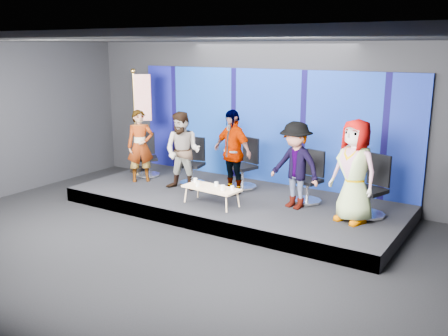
{
  "coord_description": "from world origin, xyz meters",
  "views": [
    {
      "loc": [
        5.26,
        -6.18,
        3.4
      ],
      "look_at": [
        -0.2,
        2.4,
        0.91
      ],
      "focal_mm": 40.0,
      "sensor_mm": 36.0,
      "label": 1
    }
  ],
  "objects": [
    {
      "name": "chair_a",
      "position": [
        -2.69,
        2.82,
        0.64
      ],
      "size": [
        0.83,
        0.83,
        1.04
      ],
      "rotation": [
        0.0,
        0.0,
        0.81
      ],
      "color": "silver",
      "rests_on": "riser"
    },
    {
      "name": "riser",
      "position": [
        0.0,
        2.5,
        0.15
      ],
      "size": [
        7.0,
        3.0,
        0.3
      ],
      "primitive_type": "cube",
      "color": "black",
      "rests_on": "ground"
    },
    {
      "name": "mug_a",
      "position": [
        -0.56,
        1.87,
        0.71
      ],
      "size": [
        0.08,
        0.08,
        0.09
      ],
      "primitive_type": "cylinder",
      "color": "silver",
      "rests_on": "coffee_table"
    },
    {
      "name": "mug_e",
      "position": [
        0.37,
        1.8,
        0.71
      ],
      "size": [
        0.07,
        0.07,
        0.09
      ],
      "primitive_type": "cylinder",
      "color": "silver",
      "rests_on": "coffee_table"
    },
    {
      "name": "chair_e",
      "position": [
        2.8,
        2.78,
        0.68
      ],
      "size": [
        0.83,
        0.83,
        1.16
      ],
      "rotation": [
        0.0,
        0.0,
        -0.33
      ],
      "color": "silver",
      "rests_on": "riser"
    },
    {
      "name": "coffee_table",
      "position": [
        -0.08,
        1.74,
        0.63
      ],
      "size": [
        1.21,
        0.59,
        0.36
      ],
      "rotation": [
        0.0,
        0.0,
        -0.08
      ],
      "color": "tan",
      "rests_on": "riser"
    },
    {
      "name": "ground",
      "position": [
        0.0,
        0.0,
        0.0
      ],
      "size": [
        10.0,
        10.0,
        0.0
      ],
      "primitive_type": "plane",
      "color": "black",
      "rests_on": "ground"
    },
    {
      "name": "panelist_b",
      "position": [
        -1.21,
        2.31,
        1.16
      ],
      "size": [
        0.95,
        0.8,
        1.73
      ],
      "primitive_type": "imported",
      "rotation": [
        0.0,
        0.0,
        0.19
      ],
      "color": "black",
      "rests_on": "riser"
    },
    {
      "name": "mug_c",
      "position": [
        -0.03,
        1.86,
        0.71
      ],
      "size": [
        0.08,
        0.08,
        0.09
      ],
      "primitive_type": "cylinder",
      "color": "silver",
      "rests_on": "coffee_table"
    },
    {
      "name": "mug_d",
      "position": [
        0.23,
        1.68,
        0.71
      ],
      "size": [
        0.09,
        0.09,
        0.1
      ],
      "primitive_type": "cylinder",
      "color": "silver",
      "rests_on": "coffee_table"
    },
    {
      "name": "chair_b",
      "position": [
        -1.31,
        2.81,
        0.65
      ],
      "size": [
        0.71,
        0.71,
        1.07
      ],
      "rotation": [
        0.0,
        0.0,
        0.19
      ],
      "color": "silver",
      "rests_on": "riser"
    },
    {
      "name": "chair_d",
      "position": [
        1.49,
        2.97,
        0.65
      ],
      "size": [
        0.71,
        0.71,
        1.05
      ],
      "rotation": [
        0.0,
        0.0,
        -0.23
      ],
      "color": "silver",
      "rests_on": "riser"
    },
    {
      "name": "mug_b",
      "position": [
        -0.35,
        1.65,
        0.71
      ],
      "size": [
        0.08,
        0.08,
        0.1
      ],
      "primitive_type": "cylinder",
      "color": "silver",
      "rests_on": "coffee_table"
    },
    {
      "name": "flag_stand",
      "position": [
        -3.07,
        3.05,
        1.66
      ],
      "size": [
        0.55,
        0.4,
        2.57
      ],
      "rotation": [
        0.0,
        0.0,
        0.56
      ],
      "color": "black",
      "rests_on": "riser"
    },
    {
      "name": "panelist_a",
      "position": [
        -2.48,
        2.37,
        1.14
      ],
      "size": [
        0.71,
        0.72,
        1.68
      ],
      "primitive_type": "imported",
      "rotation": [
        0.0,
        0.0,
        0.81
      ],
      "color": "black",
      "rests_on": "riser"
    },
    {
      "name": "panelist_e",
      "position": [
        2.61,
        2.3,
        1.24
      ],
      "size": [
        1.06,
        0.86,
        1.87
      ],
      "primitive_type": "imported",
      "rotation": [
        0.0,
        0.0,
        -0.33
      ],
      "color": "black",
      "rests_on": "riser"
    },
    {
      "name": "backdrop",
      "position": [
        0.0,
        3.95,
        1.6
      ],
      "size": [
        7.0,
        0.08,
        2.6
      ],
      "primitive_type": "cube",
      "color": "#0D0754",
      "rests_on": "riser"
    },
    {
      "name": "panelist_d",
      "position": [
        1.39,
        2.48,
        1.15
      ],
      "size": [
        1.22,
        0.87,
        1.71
      ],
      "primitive_type": "imported",
      "rotation": [
        0.0,
        0.0,
        -0.23
      ],
      "color": "black",
      "rests_on": "riser"
    },
    {
      "name": "room_walls",
      "position": [
        0.0,
        0.0,
        2.43
      ],
      "size": [
        10.02,
        8.02,
        3.51
      ],
      "color": "black",
      "rests_on": "ground"
    },
    {
      "name": "panelist_c",
      "position": [
        -0.17,
        2.67,
        1.21
      ],
      "size": [
        1.14,
        0.71,
        1.82
      ],
      "primitive_type": "imported",
      "rotation": [
        0.0,
        0.0,
        -0.27
      ],
      "color": "black",
      "rests_on": "riser"
    },
    {
      "name": "chair_c",
      "position": [
        -0.15,
        3.18,
        0.67
      ],
      "size": [
        0.78,
        0.78,
        1.12
      ],
      "rotation": [
        0.0,
        0.0,
        -0.27
      ],
      "color": "silver",
      "rests_on": "riser"
    }
  ]
}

